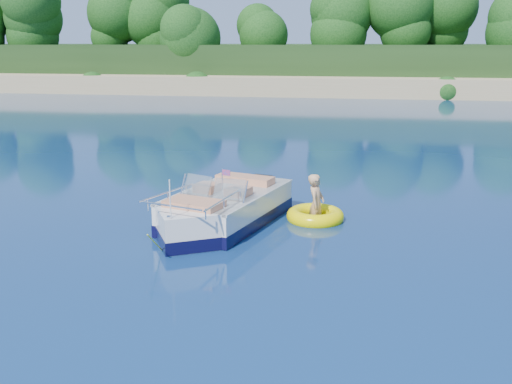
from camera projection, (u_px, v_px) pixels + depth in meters
The scene contains 6 objects.
ground at pixel (347, 259), 11.37m from camera, with size 160.00×160.00×0.00m, color #091C44.
shoreline at pixel (355, 69), 71.92m from camera, with size 170.00×59.00×6.00m.
treeline at pixel (358, 26), 49.06m from camera, with size 150.00×7.12×8.19m.
motorboat at pixel (220, 212), 13.31m from camera, with size 2.79×5.15×1.76m.
tow_tube at pixel (315, 216), 13.84m from camera, with size 1.74×1.74×0.37m.
boy at pixel (316, 220), 13.82m from camera, with size 0.57×0.37×1.56m, color tan.
Camera 1 is at (0.01, -10.81, 4.17)m, focal length 40.00 mm.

